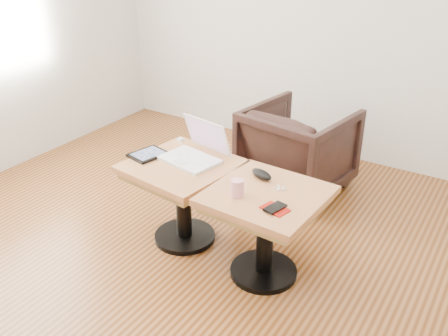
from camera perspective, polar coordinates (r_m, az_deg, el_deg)
The scene contains 11 objects.
room_shell at distance 2.21m, azimuth -4.79°, elevation 12.40°, with size 4.52×4.52×2.71m.
side_table_left at distance 3.12m, azimuth -4.76°, elevation -1.73°, with size 0.68×0.68×0.55m.
side_table_right at distance 2.80m, azimuth 4.82°, elevation -5.27°, with size 0.63×0.63×0.55m.
laptop at distance 3.09m, azimuth -3.29°, elevation 1.90°, with size 0.40×0.37×0.24m.
tablet at distance 3.18m, azimuth -8.67°, elevation 1.56°, with size 0.22×0.25×0.02m.
charging_adapter at distance 3.36m, azimuth -5.03°, elevation 3.23°, with size 0.04×0.04×0.02m, color white.
glasses_case at distance 2.87m, azimuth 4.32°, elevation -0.71°, with size 0.15×0.07×0.05m, color black.
striped_cup at distance 2.67m, azimuth 1.50°, elevation -2.29°, with size 0.07×0.07×0.09m, color #CE3E56.
earbuds_tangle at distance 2.77m, azimuth 6.39°, elevation -2.30°, with size 0.07×0.06×0.01m.
phone_on_sleeve at distance 2.58m, azimuth 5.86°, elevation -4.60°, with size 0.16×0.13×0.02m.
armchair at distance 3.81m, azimuth 8.46°, elevation 2.16°, with size 0.70×0.72×0.66m, color black.
Camera 1 is at (1.29, -1.71, 1.89)m, focal length 40.00 mm.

